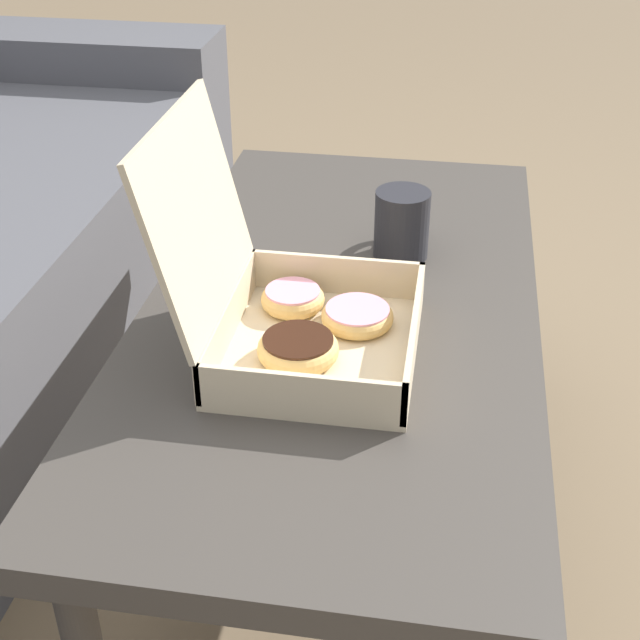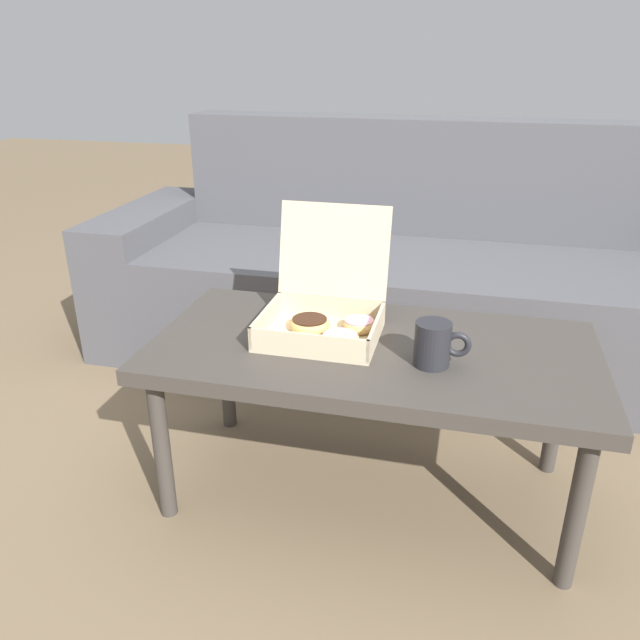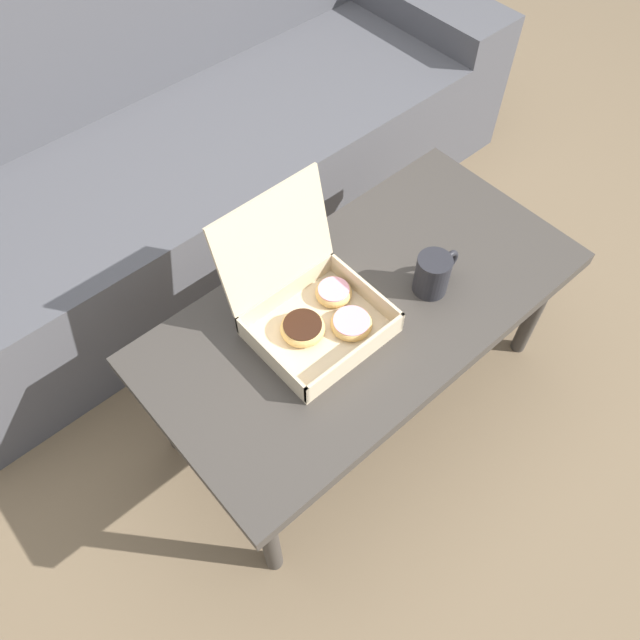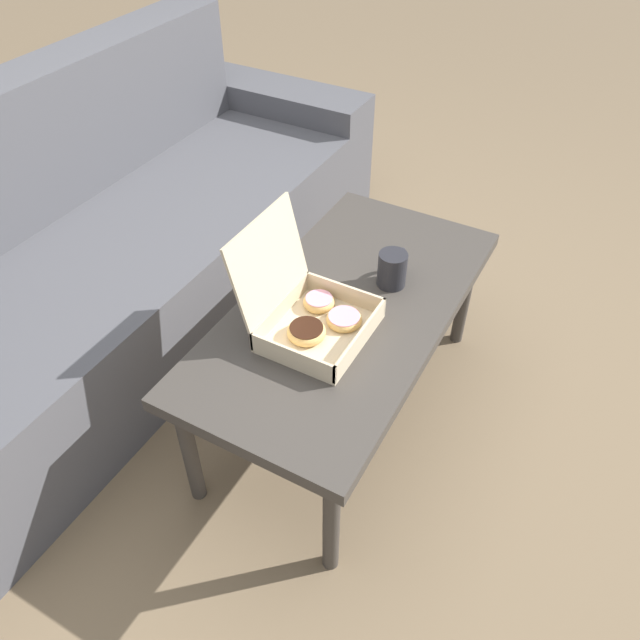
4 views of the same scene
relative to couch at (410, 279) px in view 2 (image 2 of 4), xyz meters
The scene contains 5 objects.
ground_plane 0.86m from the couch, 90.00° to the right, with size 12.00×12.00×0.00m, color #756047.
couch is the anchor object (origin of this frame).
coffee_table 0.95m from the couch, 90.00° to the right, with size 1.12×0.56×0.45m.
pastry_box 0.93m from the couch, 98.15° to the right, with size 0.30×0.31×0.31m.
coffee_mug 1.05m from the couch, 81.25° to the right, with size 0.13×0.09×0.11m.
Camera 2 is at (0.21, -1.54, 1.15)m, focal length 35.00 mm.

